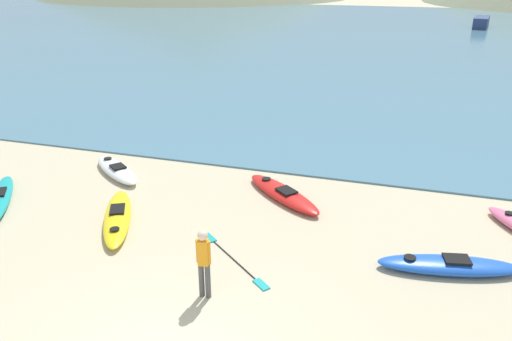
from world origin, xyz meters
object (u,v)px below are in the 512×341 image
at_px(kayak_on_sand_3, 449,265).
at_px(loose_paddle, 233,259).
at_px(kayak_on_sand_0, 283,193).
at_px(moored_boat_1, 481,22).
at_px(person_near_foreground, 204,260).
at_px(kayak_on_sand_2, 117,170).
at_px(kayak_on_sand_1, 118,217).

xyz_separation_m(kayak_on_sand_3, loose_paddle, (-4.75, -1.00, -0.13)).
bearing_deg(kayak_on_sand_0, moored_boat_1, 78.08).
distance_m(kayak_on_sand_3, person_near_foreground, 5.48).
bearing_deg(person_near_foreground, kayak_on_sand_2, 135.57).
relative_size(kayak_on_sand_3, moored_boat_1, 0.68).
relative_size(kayak_on_sand_0, person_near_foreground, 1.92).
xyz_separation_m(kayak_on_sand_1, loose_paddle, (3.57, -0.84, -0.12)).
height_order(kayak_on_sand_1, kayak_on_sand_2, kayak_on_sand_2).
distance_m(kayak_on_sand_1, loose_paddle, 3.67).
distance_m(kayak_on_sand_1, kayak_on_sand_2, 3.34).
distance_m(kayak_on_sand_1, kayak_on_sand_3, 8.32).
height_order(kayak_on_sand_2, person_near_foreground, person_near_foreground).
height_order(kayak_on_sand_2, kayak_on_sand_3, kayak_on_sand_2).
bearing_deg(kayak_on_sand_3, moored_boat_1, 83.80).
bearing_deg(kayak_on_sand_0, kayak_on_sand_2, 178.83).
relative_size(kayak_on_sand_2, kayak_on_sand_3, 0.84).
xyz_separation_m(kayak_on_sand_2, moored_boat_1, (15.38, 46.12, 0.45)).
relative_size(moored_boat_1, loose_paddle, 2.11).
bearing_deg(kayak_on_sand_2, kayak_on_sand_0, -1.17).
height_order(kayak_on_sand_2, moored_boat_1, moored_boat_1).
bearing_deg(kayak_on_sand_2, moored_boat_1, 71.56).
bearing_deg(moored_boat_1, kayak_on_sand_3, -96.20).
bearing_deg(kayak_on_sand_0, loose_paddle, -94.57).
bearing_deg(kayak_on_sand_2, person_near_foreground, -44.43).
distance_m(kayak_on_sand_1, person_near_foreground, 4.23).
bearing_deg(kayak_on_sand_1, loose_paddle, -13.22).
distance_m(kayak_on_sand_3, moored_boat_1, 49.08).
height_order(kayak_on_sand_0, kayak_on_sand_2, kayak_on_sand_2).
bearing_deg(kayak_on_sand_1, kayak_on_sand_0, 35.21).
bearing_deg(kayak_on_sand_3, kayak_on_sand_2, 165.15).
height_order(kayak_on_sand_0, kayak_on_sand_3, kayak_on_sand_3).
xyz_separation_m(kayak_on_sand_0, kayak_on_sand_1, (-3.85, -2.72, -0.00)).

